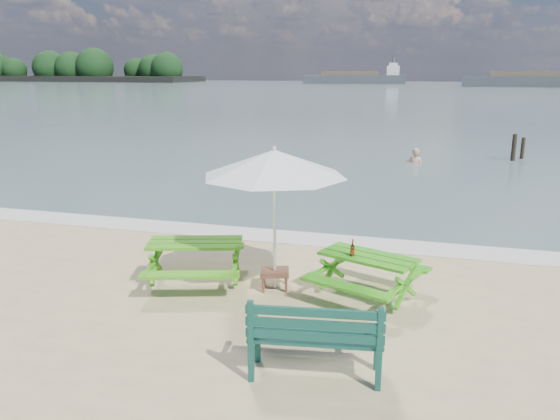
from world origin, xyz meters
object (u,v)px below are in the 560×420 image
(picnic_table_left, at_px, (196,263))
(picnic_table_right, at_px, (367,277))
(park_bench, at_px, (315,352))
(swimmer, at_px, (415,170))
(side_table, at_px, (275,279))
(beer_bottle, at_px, (352,251))
(patio_umbrella, at_px, (274,163))

(picnic_table_left, xyz_separation_m, picnic_table_right, (2.73, 0.16, -0.02))
(park_bench, distance_m, swimmer, 15.45)
(side_table, bearing_deg, park_bench, -63.73)
(beer_bottle, bearing_deg, swimmer, 87.91)
(picnic_table_right, xyz_separation_m, patio_umbrella, (-1.45, -0.02, 1.68))
(picnic_table_right, distance_m, beer_bottle, 0.50)
(picnic_table_left, bearing_deg, patio_umbrella, 6.44)
(patio_umbrella, distance_m, swimmer, 13.42)
(beer_bottle, bearing_deg, park_bench, -92.00)
(patio_umbrella, height_order, beer_bottle, patio_umbrella)
(swimmer, bearing_deg, beer_bottle, -92.09)
(side_table, bearing_deg, swimmer, 82.58)
(picnic_table_right, relative_size, patio_umbrella, 0.72)
(picnic_table_left, height_order, picnic_table_right, picnic_table_left)
(picnic_table_right, relative_size, park_bench, 1.28)
(picnic_table_left, relative_size, picnic_table_right, 1.01)
(patio_umbrella, bearing_deg, side_table, 180.00)
(patio_umbrella, bearing_deg, swimmer, 82.58)
(picnic_table_left, distance_m, picnic_table_right, 2.74)
(picnic_table_left, bearing_deg, picnic_table_right, 3.35)
(picnic_table_right, relative_size, beer_bottle, 7.79)
(picnic_table_right, distance_m, park_bench, 2.36)
(park_bench, relative_size, patio_umbrella, 0.56)
(picnic_table_left, relative_size, park_bench, 1.29)
(park_bench, height_order, patio_umbrella, patio_umbrella)
(picnic_table_right, relative_size, swimmer, 1.15)
(picnic_table_right, bearing_deg, swimmer, 88.89)
(beer_bottle, bearing_deg, picnic_table_right, 21.10)
(side_table, distance_m, swimmer, 13.23)
(patio_umbrella, bearing_deg, beer_bottle, -3.40)
(side_table, height_order, patio_umbrella, patio_umbrella)
(picnic_table_right, height_order, park_bench, park_bench)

